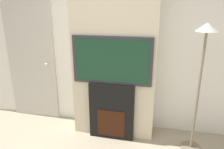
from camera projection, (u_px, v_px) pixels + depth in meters
The scene contains 6 objects.
wall_back at pixel (118, 42), 3.25m from camera, with size 6.00×0.06×2.70m.
chimney_breast at pixel (115, 45), 3.04m from camera, with size 1.18×0.38×2.70m.
fireplace at pixel (112, 111), 3.16m from camera, with size 0.65×0.15×0.85m.
television at pixel (112, 61), 2.92m from camera, with size 1.08×0.07×0.66m.
floor_lamp at pixel (202, 62), 2.62m from camera, with size 0.27×0.27×1.70m.
entry_door at pixel (31, 61), 3.60m from camera, with size 0.82×0.09×2.00m.
Camera 1 is at (0.60, -1.15, 1.93)m, focal length 35.00 mm.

